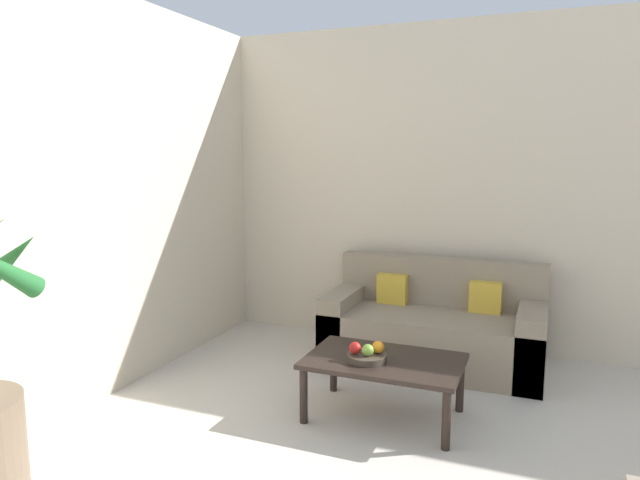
{
  "coord_description": "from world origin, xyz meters",
  "views": [
    {
      "loc": [
        -0.54,
        1.64,
        1.63
      ],
      "look_at": [
        -2.11,
        5.52,
        1.0
      ],
      "focal_mm": 32.0,
      "sensor_mm": 36.0,
      "label": 1
    }
  ],
  "objects": [
    {
      "name": "orange_fruit",
      "position": [
        -1.47,
        4.89,
        0.46
      ],
      "size": [
        0.08,
        0.08,
        0.08
      ],
      "color": "orange",
      "rests_on": "fruit_bowl"
    },
    {
      "name": "coffee_table",
      "position": [
        -1.44,
        4.91,
        0.33
      ],
      "size": [
        0.95,
        0.61,
        0.38
      ],
      "color": "black",
      "rests_on": "ground_plane"
    },
    {
      "name": "sofa_loveseat",
      "position": [
        -1.33,
        5.96,
        0.28
      ],
      "size": [
        1.65,
        0.77,
        0.8
      ],
      "color": "gray",
      "rests_on": "ground_plane"
    },
    {
      "name": "fruit_bowl",
      "position": [
        -1.53,
        4.84,
        0.4
      ],
      "size": [
        0.25,
        0.25,
        0.04
      ],
      "color": "#42382D",
      "rests_on": "coffee_table"
    },
    {
      "name": "apple_red",
      "position": [
        -1.6,
        4.82,
        0.46
      ],
      "size": [
        0.07,
        0.07,
        0.07
      ],
      "color": "red",
      "rests_on": "fruit_bowl"
    },
    {
      "name": "wall_back",
      "position": [
        0.0,
        6.45,
        1.35
      ],
      "size": [
        8.13,
        0.06,
        2.7
      ],
      "color": "beige",
      "rests_on": "ground_plane"
    },
    {
      "name": "apple_green",
      "position": [
        -1.51,
        4.82,
        0.46
      ],
      "size": [
        0.07,
        0.07,
        0.07
      ],
      "color": "olive",
      "rests_on": "fruit_bowl"
    }
  ]
}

